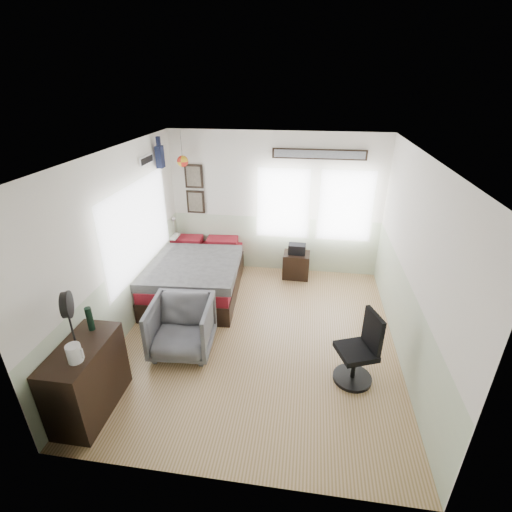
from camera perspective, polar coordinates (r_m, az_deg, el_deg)
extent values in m
cube|color=olive|center=(5.73, 0.42, -12.28)|extent=(4.00, 4.50, 0.01)
cube|color=silver|center=(7.09, 2.99, 7.86)|extent=(4.00, 0.02, 2.70)
cube|color=silver|center=(3.17, -5.40, -17.75)|extent=(4.00, 0.02, 2.70)
cube|color=silver|center=(5.62, -20.19, 1.30)|extent=(0.02, 4.50, 2.70)
cube|color=silver|center=(5.16, 23.04, -1.38)|extent=(0.02, 4.50, 2.70)
cube|color=white|center=(4.59, 0.53, 15.39)|extent=(4.00, 4.50, 0.02)
cube|color=beige|center=(7.37, 2.84, 1.91)|extent=(4.00, 0.01, 1.10)
cube|color=beige|center=(5.97, -18.96, -5.71)|extent=(0.01, 4.50, 1.10)
cube|color=beige|center=(5.55, 21.54, -8.75)|extent=(0.01, 4.50, 1.10)
cube|color=silver|center=(6.01, -17.66, 4.31)|extent=(0.03, 2.20, 1.35)
cube|color=silver|center=(7.03, 4.20, 8.08)|extent=(0.95, 0.03, 1.30)
cube|color=silver|center=(7.04, 13.64, 7.47)|extent=(0.95, 0.03, 1.30)
cube|color=black|center=(7.36, -9.27, 8.22)|extent=(0.35, 0.03, 0.45)
cube|color=black|center=(7.22, -9.55, 12.00)|extent=(0.35, 0.03, 0.45)
cube|color=#7F7259|center=(7.34, -9.30, 8.18)|extent=(0.27, 0.01, 0.37)
cube|color=#7F7259|center=(7.21, -9.59, 11.97)|extent=(0.27, 0.01, 0.37)
cube|color=black|center=(6.80, 9.69, 15.19)|extent=(1.65, 0.03, 0.18)
cube|color=gray|center=(6.78, 9.69, 15.17)|extent=(1.58, 0.01, 0.13)
cube|color=white|center=(6.29, -16.52, 13.98)|extent=(0.02, 0.48, 0.14)
sphere|color=red|center=(6.94, -11.22, 14.11)|extent=(0.20, 0.20, 0.20)
cube|color=black|center=(6.83, -9.11, -4.02)|extent=(1.65, 2.25, 0.34)
cube|color=maroon|center=(6.70, -9.26, -2.03)|extent=(1.61, 2.21, 0.19)
cube|color=slate|center=(6.42, -9.97, -1.64)|extent=(1.67, 1.71, 0.15)
cube|color=maroon|center=(7.47, -10.07, 2.38)|extent=(0.62, 0.41, 0.15)
cube|color=maroon|center=(7.28, -4.75, 2.08)|extent=(0.62, 0.41, 0.15)
cube|color=black|center=(4.81, -24.54, -16.82)|extent=(0.48, 1.00, 0.90)
imported|color=#5A5B60|center=(5.36, -11.37, -10.67)|extent=(0.89, 0.91, 0.78)
cube|color=black|center=(7.22, 6.20, -1.39)|extent=(0.51, 0.41, 0.50)
cylinder|color=black|center=(5.19, 14.57, -17.68)|extent=(0.49, 0.49, 0.05)
cylinder|color=black|center=(5.05, 14.84, -15.91)|extent=(0.06, 0.06, 0.38)
cube|color=black|center=(4.91, 15.13, -14.00)|extent=(0.57, 0.57, 0.08)
cube|color=black|center=(4.82, 17.57, -10.91)|extent=(0.20, 0.39, 0.49)
cylinder|color=silver|center=(4.31, -26.17, -13.30)|extent=(0.15, 0.15, 0.20)
cube|color=silver|center=(4.25, -25.17, -13.42)|extent=(0.02, 0.02, 0.12)
cylinder|color=black|center=(4.68, -24.21, -8.81)|extent=(0.07, 0.07, 0.29)
cylinder|color=black|center=(4.38, -26.49, -9.89)|extent=(0.02, 0.02, 0.54)
cylinder|color=black|center=(4.23, -27.25, -6.70)|extent=(0.15, 0.27, 0.27)
cylinder|color=black|center=(4.21, -26.85, -6.76)|extent=(0.13, 0.27, 0.29)
cube|color=black|center=(7.07, 6.33, 1.08)|extent=(0.33, 0.22, 0.19)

